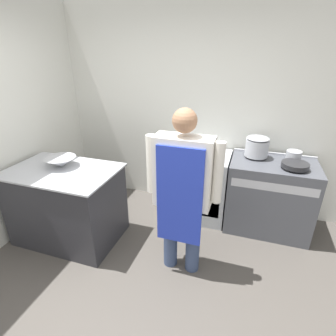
% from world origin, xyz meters
% --- Properties ---
extents(ground_plane, '(14.00, 14.00, 0.00)m').
position_xyz_m(ground_plane, '(0.00, 0.00, 0.00)').
color(ground_plane, '#4C4742').
extents(wall_back, '(8.00, 0.05, 2.70)m').
position_xyz_m(wall_back, '(0.00, 2.11, 1.35)').
color(wall_back, silver).
rests_on(wall_back, ground_plane).
extents(wall_left, '(0.05, 8.00, 2.70)m').
position_xyz_m(wall_left, '(-1.73, 1.00, 1.35)').
color(wall_left, silver).
rests_on(wall_left, ground_plane).
extents(prep_counter, '(1.20, 0.79, 0.88)m').
position_xyz_m(prep_counter, '(-1.06, 0.79, 0.44)').
color(prep_counter, '#2D2D33').
rests_on(prep_counter, ground_plane).
extents(stove, '(0.98, 0.63, 0.91)m').
position_xyz_m(stove, '(1.17, 1.72, 0.45)').
color(stove, '#4C4F56').
rests_on(stove, ground_plane).
extents(fridge_unit, '(0.70, 0.62, 0.87)m').
position_xyz_m(fridge_unit, '(0.31, 1.75, 0.44)').
color(fridge_unit, '#A8ADB2').
rests_on(fridge_unit, ground_plane).
extents(person_cook, '(0.70, 0.24, 1.66)m').
position_xyz_m(person_cook, '(0.34, 0.72, 0.95)').
color(person_cook, '#38476B').
rests_on(person_cook, ground_plane).
extents(mixing_bowl, '(0.34, 0.34, 0.11)m').
position_xyz_m(mixing_bowl, '(-1.11, 0.87, 0.94)').
color(mixing_bowl, '#B2B5BC').
rests_on(mixing_bowl, prep_counter).
extents(small_bowl, '(0.22, 0.22, 0.08)m').
position_xyz_m(small_bowl, '(-1.22, 0.92, 0.92)').
color(small_bowl, '#B2B5BC').
rests_on(small_bowl, prep_counter).
extents(stock_pot, '(0.27, 0.27, 0.25)m').
position_xyz_m(stock_pot, '(0.95, 1.83, 1.03)').
color(stock_pot, '#B2B5BC').
rests_on(stock_pot, stove).
extents(saute_pan, '(0.29, 0.29, 0.05)m').
position_xyz_m(saute_pan, '(1.37, 1.61, 0.93)').
color(saute_pan, '#262628').
rests_on(saute_pan, stove).
extents(sauce_pot, '(0.17, 0.17, 0.11)m').
position_xyz_m(sauce_pot, '(1.37, 1.83, 0.96)').
color(sauce_pot, '#B2B5BC').
rests_on(sauce_pot, stove).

